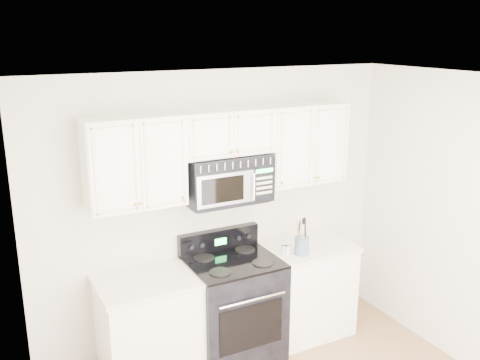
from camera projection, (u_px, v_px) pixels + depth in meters
room at (332, 288)px, 3.49m from camera, size 3.51×3.51×2.61m
base_cabinet_left at (150, 331)px, 4.60m from camera, size 0.86×0.65×0.92m
base_cabinet_right at (305, 291)px, 5.31m from camera, size 0.86×0.65×0.92m
range at (233, 306)px, 4.91m from camera, size 0.80×0.73×1.13m
upper_cabinets at (225, 148)px, 4.67m from camera, size 2.44×0.37×0.75m
microwave at (227, 179)px, 4.72m from camera, size 0.76×0.43×0.42m
utensil_crock at (302, 245)px, 4.94m from camera, size 0.13×0.13×0.36m
shaker_salt at (288, 249)px, 4.93m from camera, size 0.04×0.04×0.11m
shaker_pepper at (284, 249)px, 4.95m from camera, size 0.04×0.04×0.10m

